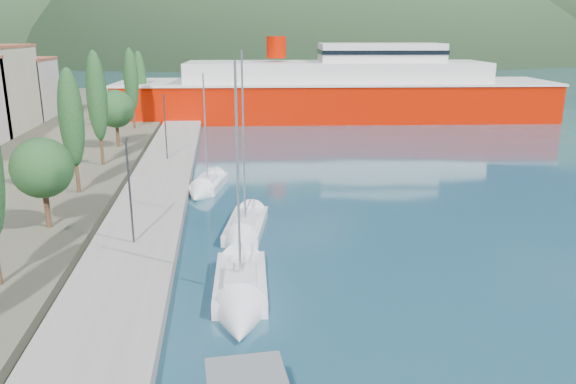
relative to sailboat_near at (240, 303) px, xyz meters
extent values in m
plane|color=navy|center=(3.14, 113.45, -0.33)|extent=(1400.00, 1400.00, 0.00)
cube|color=gray|center=(-5.86, 19.45, 0.07)|extent=(5.00, 88.00, 0.80)
cube|color=beige|center=(-28.86, 59.45, 4.37)|extent=(9.00, 10.00, 8.00)
cube|color=#9E5138|center=(-28.86, 59.45, 8.52)|extent=(9.20, 10.20, 0.30)
cylinder|color=#47301E|center=(-11.57, 11.02, 1.54)|extent=(0.36, 0.36, 2.33)
sphere|color=#204720|center=(-11.57, 11.02, 4.19)|extent=(3.73, 3.73, 3.73)
cylinder|color=#47301E|center=(-11.57, 18.94, 1.40)|extent=(0.30, 0.30, 2.06)
ellipsoid|color=#204720|center=(-11.57, 18.94, 6.09)|extent=(1.80, 1.80, 7.32)
cylinder|color=#47301E|center=(-11.57, 28.29, 1.50)|extent=(0.30, 0.30, 2.27)
ellipsoid|color=#204720|center=(-11.57, 28.29, 6.65)|extent=(1.80, 1.80, 8.03)
cylinder|color=#47301E|center=(-11.57, 36.67, 1.60)|extent=(0.36, 0.36, 2.47)
sphere|color=#204720|center=(-11.57, 36.67, 4.42)|extent=(3.95, 3.95, 3.95)
cylinder|color=#47301E|center=(-11.57, 48.75, 1.47)|extent=(0.30, 0.30, 2.19)
ellipsoid|color=#204720|center=(-11.57, 48.75, 6.44)|extent=(1.80, 1.80, 7.76)
cylinder|color=#47301E|center=(-11.57, 56.42, 1.40)|extent=(0.30, 0.30, 2.05)
ellipsoid|color=#204720|center=(-11.57, 56.42, 6.06)|extent=(1.80, 1.80, 7.27)
cylinder|color=#2D2D33|center=(-5.86, 7.37, 3.47)|extent=(0.12, 0.12, 6.00)
cube|color=#2D2D33|center=(-5.86, 7.62, 6.47)|extent=(0.15, 0.50, 0.12)
cylinder|color=#2D2D33|center=(-5.86, 29.65, 3.47)|extent=(0.12, 0.12, 6.00)
cube|color=#2D2D33|center=(-5.86, 29.90, 6.47)|extent=(0.15, 0.50, 0.12)
cube|color=slate|center=(-0.08, -9.53, 2.31)|extent=(2.55, 2.97, 0.10)
cube|color=silver|center=(0.10, 2.09, -0.05)|extent=(2.86, 6.35, 1.00)
cube|color=silver|center=(0.08, 1.67, 0.61)|extent=(1.65, 2.57, 0.39)
cylinder|color=silver|center=(0.08, 1.67, 5.71)|extent=(0.12, 0.12, 10.53)
cone|color=silver|center=(-0.10, -1.90, -0.05)|extent=(2.69, 3.03, 2.55)
cube|color=silver|center=(0.80, 10.83, -0.08)|extent=(3.35, 6.56, 0.88)
cube|color=silver|center=(0.73, 10.42, 0.51)|extent=(1.78, 2.71, 0.34)
cylinder|color=silver|center=(0.73, 10.42, 5.76)|extent=(0.12, 0.12, 10.80)
cone|color=silver|center=(0.08, 6.89, -0.08)|extent=(2.75, 3.28, 2.26)
cube|color=silver|center=(-1.83, 21.63, -0.09)|extent=(3.34, 5.46, 0.87)
cube|color=silver|center=(-1.91, 21.30, 0.49)|extent=(1.77, 2.29, 0.34)
cylinder|color=silver|center=(-1.91, 21.30, 4.70)|extent=(0.12, 0.12, 8.71)
cone|color=silver|center=(-2.58, 18.47, -0.09)|extent=(2.71, 2.82, 2.23)
cube|color=#B71200|center=(16.18, 58.17, 2.04)|extent=(63.35, 17.83, 6.04)
cube|color=silver|center=(16.18, 58.17, 5.06)|extent=(63.82, 18.25, 0.32)
cube|color=silver|center=(16.18, 58.17, 6.36)|extent=(43.86, 14.11, 3.23)
cube|color=silver|center=(22.63, 57.66, 9.27)|extent=(18.09, 9.38, 2.59)
cylinder|color=#B71200|center=(7.59, 58.85, 10.02)|extent=(2.80, 2.80, 3.02)
camera|label=1|loc=(-0.60, -23.85, 12.22)|focal=35.00mm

